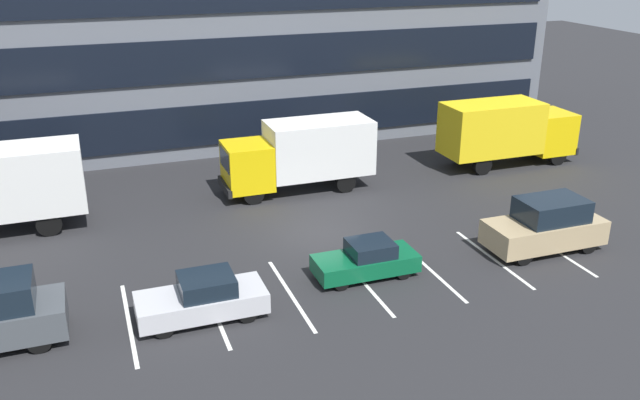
{
  "coord_description": "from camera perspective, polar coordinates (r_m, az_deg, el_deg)",
  "views": [
    {
      "loc": [
        -9.02,
        -24.68,
        11.96
      ],
      "look_at": [
        0.1,
        0.47,
        1.4
      ],
      "focal_mm": 37.9,
      "sensor_mm": 36.0,
      "label": 1
    }
  ],
  "objects": [
    {
      "name": "ground_plane",
      "position": [
        28.87,
        0.13,
        -2.94
      ],
      "size": [
        120.0,
        120.0,
        0.0
      ],
      "primitive_type": "plane",
      "color": "#262628"
    },
    {
      "name": "office_building",
      "position": [
        43.84,
        -8.22,
        15.09
      ],
      "size": [
        39.57,
        11.86,
        14.4
      ],
      "color": "slate",
      "rests_on": "ground_plane"
    },
    {
      "name": "lot_markings",
      "position": [
        25.17,
        3.63,
        -6.87
      ],
      "size": [
        16.94,
        5.4,
        0.01
      ],
      "color": "silver",
      "rests_on": "ground_plane"
    },
    {
      "name": "box_truck_yellow_all",
      "position": [
        38.47,
        15.46,
        5.75
      ],
      "size": [
        7.69,
        2.55,
        3.56
      ],
      "color": "yellow",
      "rests_on": "ground_plane"
    },
    {
      "name": "box_truck_yellow",
      "position": [
        33.26,
        -1.63,
        4.02
      ],
      "size": [
        7.49,
        2.48,
        3.47
      ],
      "color": "yellow",
      "rests_on": "ground_plane"
    },
    {
      "name": "suv_tan",
      "position": [
        28.62,
        18.54,
        -2.06
      ],
      "size": [
        4.8,
        2.04,
        2.17
      ],
      "color": "tan",
      "rests_on": "ground_plane"
    },
    {
      "name": "sedan_forest",
      "position": [
        25.29,
        3.95,
        -5.07
      ],
      "size": [
        3.88,
        1.62,
        1.39
      ],
      "color": "#0C5933",
      "rests_on": "ground_plane"
    },
    {
      "name": "sedan_silver",
      "position": [
        22.92,
        -9.88,
        -8.19
      ],
      "size": [
        4.26,
        1.78,
        1.53
      ],
      "color": "silver",
      "rests_on": "ground_plane"
    }
  ]
}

